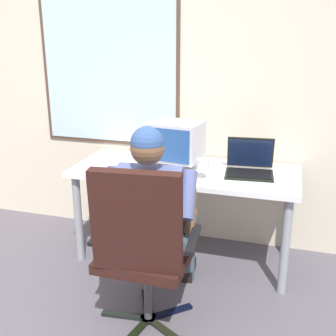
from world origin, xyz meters
name	(u,v)px	position (x,y,z in m)	size (l,w,h in m)	color
wall_rear	(164,76)	(-0.02, 1.98, 1.37)	(4.96, 0.08, 2.73)	beige
desk	(185,180)	(0.27, 1.58, 0.65)	(1.67, 0.70, 0.73)	gray
office_chair	(142,243)	(0.27, 0.64, 0.59)	(0.63, 0.58, 1.06)	black
person_seated	(154,214)	(0.24, 0.93, 0.64)	(0.56, 0.83, 1.22)	#414F5B
crt_monitor	(175,142)	(0.19, 1.58, 0.94)	(0.42, 0.35, 0.35)	beige
laptop	(250,164)	(0.74, 1.62, 0.80)	(0.36, 0.34, 0.25)	black
wine_glass	(203,166)	(0.44, 1.40, 0.83)	(0.09, 0.09, 0.14)	silver
desk_speaker	(142,149)	(-0.12, 1.70, 0.82)	(0.08, 0.09, 0.18)	black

